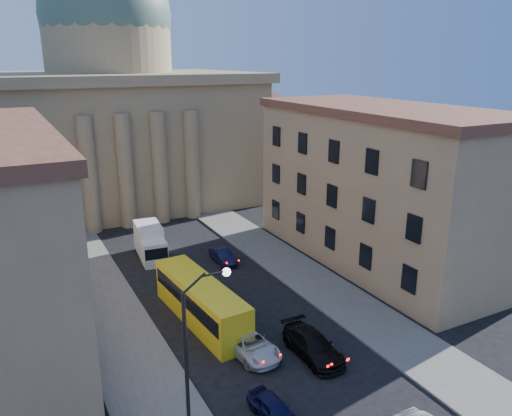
# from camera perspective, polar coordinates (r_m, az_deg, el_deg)

# --- Properties ---
(sidewalk_left) EXTENTS (5.00, 60.00, 0.15)m
(sidewalk_left) POSITION_cam_1_polar(r_m,az_deg,el_deg) (36.56, -14.78, -14.63)
(sidewalk_left) COLOR #53514C
(sidewalk_left) RESTS_ON ground
(sidewalk_right) EXTENTS (5.00, 60.00, 0.15)m
(sidewalk_right) POSITION_cam_1_polar(r_m,az_deg,el_deg) (42.76, 8.22, -9.37)
(sidewalk_right) COLOR #53514C
(sidewalk_right) RESTS_ON ground
(church) EXTENTS (68.02, 28.76, 36.60)m
(church) POSITION_cam_1_polar(r_m,az_deg,el_deg) (70.17, -15.87, 10.49)
(church) COLOR #857052
(church) RESTS_ON ground
(building_right) EXTENTS (11.60, 26.60, 14.70)m
(building_right) POSITION_cam_1_polar(r_m,az_deg,el_deg) (48.30, 14.05, 2.65)
(building_right) COLOR tan
(building_right) RESTS_ON ground
(street_lamp) EXTENTS (2.62, 0.44, 8.83)m
(street_lamp) POSITION_cam_1_polar(r_m,az_deg,el_deg) (25.94, -6.95, -14.73)
(street_lamp) COLOR black
(street_lamp) RESTS_ON ground
(car_left_near) EXTENTS (1.83, 3.79, 1.25)m
(car_left_near) POSITION_cam_1_polar(r_m,az_deg,el_deg) (29.02, 1.99, -21.98)
(car_left_near) COLOR black
(car_left_near) RESTS_ON ground
(car_left_mid) EXTENTS (3.00, 5.47, 1.45)m
(car_left_mid) POSITION_cam_1_polar(r_m,az_deg,el_deg) (34.03, -0.78, -15.28)
(car_left_mid) COLOR silver
(car_left_mid) RESTS_ON ground
(car_right_mid) EXTENTS (2.29, 5.44, 1.57)m
(car_right_mid) POSITION_cam_1_polar(r_m,az_deg,el_deg) (33.98, 6.52, -15.33)
(car_right_mid) COLOR black
(car_right_mid) RESTS_ON ground
(car_right_far) EXTENTS (1.74, 4.02, 1.35)m
(car_right_far) POSITION_cam_1_polar(r_m,az_deg,el_deg) (34.14, 7.22, -15.42)
(car_right_far) COLOR #535359
(car_right_far) RESTS_ON ground
(car_right_distant) EXTENTS (1.47, 4.02, 1.32)m
(car_right_distant) POSITION_cam_1_polar(r_m,az_deg,el_deg) (47.95, -3.79, -5.49)
(car_right_distant) COLOR black
(car_right_distant) RESTS_ON ground
(city_bus) EXTENTS (3.38, 11.29, 3.14)m
(city_bus) POSITION_cam_1_polar(r_m,az_deg,el_deg) (37.55, -6.35, -10.44)
(city_bus) COLOR yellow
(city_bus) RESTS_ON ground
(box_truck) EXTENTS (2.80, 5.98, 3.18)m
(box_truck) POSITION_cam_1_polar(r_m,az_deg,el_deg) (49.79, -11.97, -3.92)
(box_truck) COLOR silver
(box_truck) RESTS_ON ground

